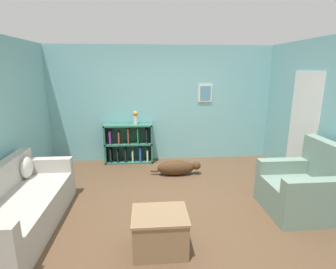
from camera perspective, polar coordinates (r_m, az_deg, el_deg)
The scene contains 9 objects.
ground_plane at distance 4.30m, azimuth 0.45°, elevation -15.05°, with size 14.00×14.00×0.00m, color brown.
wall_back at distance 6.04m, azimuth -1.43°, elevation 6.61°, with size 5.60×0.13×2.60m.
wall_right at distance 4.80m, azimuth 32.41°, elevation 2.31°, with size 0.16×5.00×2.60m.
couch at distance 4.10m, azimuth -29.84°, elevation -13.76°, with size 0.82×2.07×0.84m.
bookshelf at distance 6.03m, azimuth -8.50°, elevation -2.09°, with size 1.07×0.31×0.89m.
recliner_chair at distance 4.44m, azimuth 27.35°, elevation -10.39°, with size 0.94×0.97×1.07m.
coffee_table at distance 3.28m, azimuth -1.77°, elevation -20.15°, with size 0.65×0.54×0.47m.
dog at distance 5.33m, azimuth 2.02°, elevation -7.20°, with size 1.03×0.28×0.31m.
vase at distance 5.86m, azimuth -7.10°, elevation 3.85°, with size 0.11×0.11×0.30m.
Camera 1 is at (-0.34, -3.73, 2.10)m, focal length 28.00 mm.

